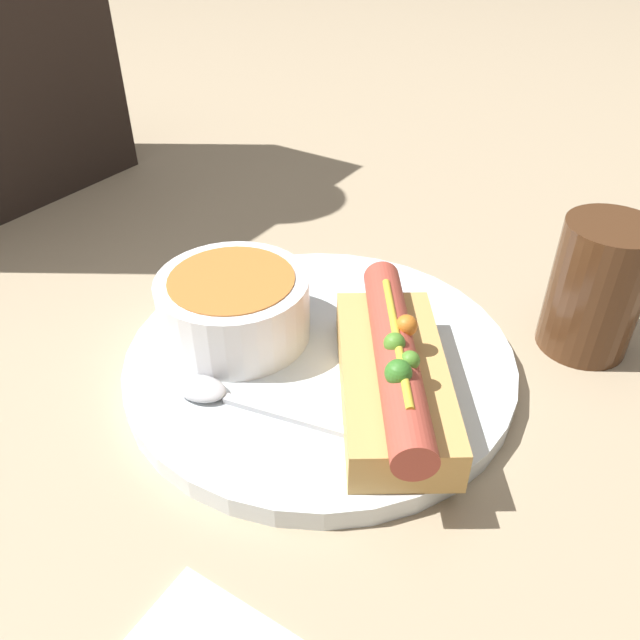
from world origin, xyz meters
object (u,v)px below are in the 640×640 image
Objects in this scene: hot_dog at (394,372)px; soup_bowl at (234,304)px; spoon at (229,397)px; drinking_glass at (596,288)px.

hot_dog is 1.53× the size of soup_bowl.
hot_dog is at bearing -156.43° from spoon.
drinking_glass is at bearing -55.58° from soup_bowl.
soup_bowl is 0.74× the size of spoon.
drinking_glass is at bearing -141.51° from spoon.
drinking_glass is (0.14, -0.09, 0.01)m from hot_dog.
hot_dog is 0.13m from soup_bowl.
soup_bowl is 1.07× the size of drinking_glass.
drinking_glass reaches higher than soup_bowl.
drinking_glass reaches higher than hot_dog.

